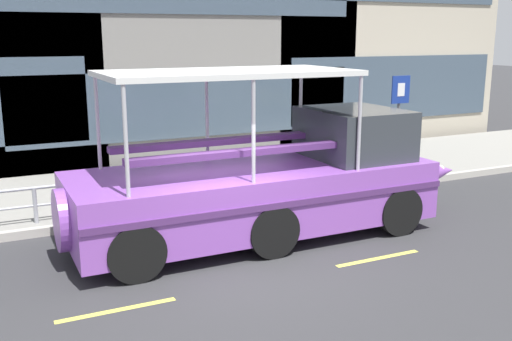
% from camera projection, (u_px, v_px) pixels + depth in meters
% --- Properties ---
extents(ground_plane, '(120.00, 120.00, 0.00)m').
position_uv_depth(ground_plane, '(239.00, 263.00, 10.60)').
color(ground_plane, '#333335').
extents(sidewalk, '(32.00, 4.80, 0.18)m').
position_uv_depth(sidewalk, '(152.00, 187.00, 15.50)').
color(sidewalk, gray).
rests_on(sidewalk, ground_plane).
extents(curb_edge, '(32.00, 0.18, 0.18)m').
position_uv_depth(curb_edge, '(183.00, 212.00, 13.31)').
color(curb_edge, '#B2ADA3').
rests_on(curb_edge, ground_plane).
extents(lane_centreline, '(25.80, 0.12, 0.01)m').
position_uv_depth(lane_centreline, '(261.00, 282.00, 9.80)').
color(lane_centreline, '#DBD64C').
rests_on(lane_centreline, ground_plane).
extents(curb_guardrail, '(11.32, 0.09, 0.79)m').
position_uv_depth(curb_guardrail, '(189.00, 181.00, 13.59)').
color(curb_guardrail, '#9EA0A8').
rests_on(curb_guardrail, sidewalk).
extents(parking_sign, '(0.60, 0.12, 2.73)m').
position_uv_depth(parking_sign, '(399.00, 107.00, 16.38)').
color(parking_sign, '#4C4F54').
rests_on(parking_sign, sidewalk).
extents(duck_tour_boat, '(9.08, 2.63, 3.36)m').
position_uv_depth(duck_tour_boat, '(277.00, 182.00, 11.98)').
color(duck_tour_boat, purple).
rests_on(duck_tour_boat, ground_plane).
extents(pedestrian_near_bow, '(0.22, 0.44, 1.54)m').
position_uv_depth(pedestrian_near_bow, '(334.00, 144.00, 15.97)').
color(pedestrian_near_bow, '#1E2338').
rests_on(pedestrian_near_bow, sidewalk).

